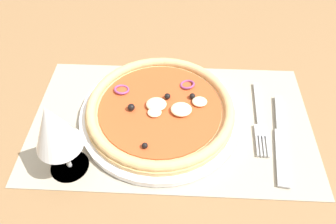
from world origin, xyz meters
TOP-DOWN VIEW (x-y plane):
  - ground_plane at (0.00, 0.00)cm, footprint 190.00×140.00cm
  - placemat at (0.00, 0.00)cm, footprint 51.81×30.23cm
  - plate at (2.12, -0.87)cm, footprint 29.91×29.91cm
  - pizza at (2.09, -0.88)cm, footprint 27.50×27.50cm
  - fork at (-16.40, -0.39)cm, footprint 2.55×18.06cm
  - knife at (-19.60, 3.45)cm, footprint 4.20×20.05cm
  - wine_glass at (16.59, 10.64)cm, footprint 7.20×7.20cm

SIDE VIEW (x-z plane):
  - ground_plane at x=0.00cm, z-range -2.40..0.00cm
  - placemat at x=0.00cm, z-range 0.00..0.40cm
  - fork at x=-16.40cm, z-range 0.40..0.84cm
  - knife at x=-19.60cm, z-range 0.35..0.96cm
  - plate at x=2.12cm, z-range 0.40..1.63cm
  - pizza at x=2.09cm, z-range 1.39..4.02cm
  - wine_glass at x=16.59cm, z-range 2.85..17.75cm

